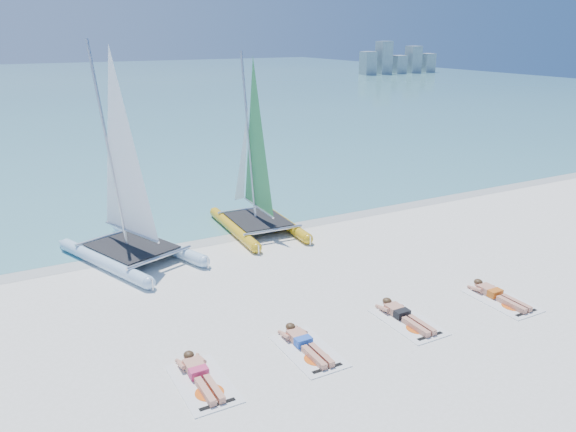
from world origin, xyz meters
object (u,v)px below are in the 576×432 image
object	(u,v)px
catamaran_blue	(125,196)
towel_d	(502,301)
catamaran_yellow	(252,172)
towel_a	(203,383)
towel_c	(408,322)
sunbather_b	(304,342)
sunbather_c	(403,314)
towel_b	(309,351)
sunbather_a	(199,374)
sunbather_d	(496,294)

from	to	relation	value
catamaran_blue	towel_d	xyz separation A→B (m)	(7.59, -7.40, -1.94)
catamaran_blue	catamaran_yellow	bearing A→B (deg)	-9.12
towel_a	towel_d	distance (m)	7.93
catamaran_blue	towel_c	distance (m)	8.79
towel_a	sunbather_b	world-z (taller)	sunbather_b
sunbather_c	towel_d	bearing A→B (deg)	-9.49
towel_c	sunbather_c	size ratio (longest dim) A/B	1.07
catamaran_yellow	towel_b	bearing A→B (deg)	-104.19
towel_b	sunbather_c	bearing A→B (deg)	3.36
sunbather_b	sunbather_c	xyz separation A→B (m)	(2.70, -0.03, 0.00)
catamaran_blue	sunbather_b	distance (m)	7.43
towel_b	sunbather_c	world-z (taller)	sunbather_c
towel_a	sunbather_a	bearing A→B (deg)	90.00
towel_d	sunbather_d	bearing A→B (deg)	90.00
sunbather_b	towel_d	distance (m)	5.55
sunbather_a	sunbather_d	distance (m)	7.93
catamaran_yellow	sunbather_b	world-z (taller)	catamaran_yellow
catamaran_blue	towel_a	size ratio (longest dim) A/B	3.54
catamaran_yellow	towel_b	world-z (taller)	catamaran_yellow
sunbather_b	catamaran_yellow	bearing A→B (deg)	72.61
sunbather_d	towel_d	bearing A→B (deg)	-90.00
towel_c	catamaran_blue	bearing A→B (deg)	123.84
sunbather_b	sunbather_c	bearing A→B (deg)	-0.71
catamaran_yellow	towel_d	distance (m)	9.07
towel_d	catamaran_yellow	bearing A→B (deg)	110.32
towel_c	towel_d	bearing A→B (deg)	-5.66
catamaran_yellow	towel_d	bearing A→B (deg)	-66.87
towel_a	towel_b	distance (m)	2.40
catamaran_blue	sunbather_c	xyz separation A→B (m)	(4.78, -6.93, -1.84)
catamaran_blue	towel_a	distance (m)	7.37
sunbather_c	sunbather_b	bearing A→B (deg)	179.29
towel_a	sunbather_d	distance (m)	7.92
sunbather_c	towel_a	bearing A→B (deg)	-178.02
catamaran_yellow	sunbather_c	size ratio (longest dim) A/B	3.54
towel_c	towel_d	size ratio (longest dim) A/B	1.00
catamaran_blue	sunbather_b	xyz separation A→B (m)	(2.07, -6.90, -1.84)
sunbather_a	sunbather_b	size ratio (longest dim) A/B	1.00
catamaran_yellow	towel_a	xyz separation A→B (m)	(-4.84, -8.01, -1.91)
sunbather_c	towel_d	distance (m)	2.86
catamaran_yellow	towel_d	xyz separation A→B (m)	(3.08, -8.31, -1.91)
catamaran_blue	sunbather_c	world-z (taller)	catamaran_blue
towel_a	sunbather_d	size ratio (longest dim) A/B	1.07
catamaran_yellow	sunbather_c	xyz separation A→B (m)	(0.26, -7.84, -1.81)
catamaran_blue	towel_c	bearing A→B (deg)	-76.65
sunbather_d	catamaran_yellow	bearing A→B (deg)	110.76
catamaran_blue	sunbather_a	distance (m)	7.16
catamaran_blue	sunbather_b	size ratio (longest dim) A/B	3.79
catamaran_blue	towel_b	world-z (taller)	catamaran_blue
towel_c	sunbather_d	world-z (taller)	sunbather_d
catamaran_blue	sunbather_c	size ratio (longest dim) A/B	3.79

